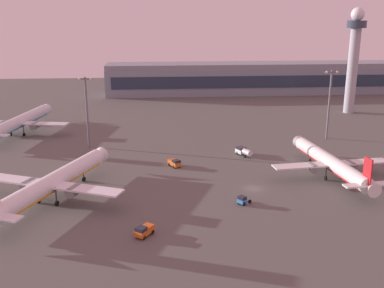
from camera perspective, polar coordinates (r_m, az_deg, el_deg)
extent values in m
plane|color=#56544F|center=(113.55, 7.79, -5.60)|extent=(416.00, 416.00, 0.00)
cube|color=gray|center=(251.21, 8.14, 8.01)|extent=(161.94, 22.00, 14.00)
cube|color=#263347|center=(240.31, 8.72, 7.79)|extent=(155.47, 0.40, 6.16)
cube|color=gray|center=(250.21, 8.22, 9.87)|extent=(161.94, 19.80, 2.40)
cylinder|color=#A8A8B2|center=(207.77, 19.62, 8.67)|extent=(4.40, 4.40, 36.23)
cylinder|color=#2D3847|center=(206.46, 20.15, 14.06)|extent=(8.00, 8.00, 3.00)
sphere|color=silver|center=(206.42, 20.26, 15.17)|extent=(5.60, 5.60, 5.60)
cylinder|color=white|center=(108.98, -17.15, -4.59)|extent=(19.25, 38.36, 4.20)
cone|color=white|center=(125.82, -11.65, -1.42)|extent=(4.71, 3.99, 3.99)
cube|color=white|center=(108.23, -17.47, -4.89)|extent=(34.36, 17.75, 0.39)
cylinder|color=slate|center=(112.02, -19.99, -4.84)|extent=(3.78, 4.61, 2.43)
cylinder|color=slate|center=(105.21, -14.72, -5.73)|extent=(3.78, 4.61, 2.43)
cube|color=orange|center=(109.38, -17.10, -5.16)|extent=(17.63, 35.26, 0.40)
cylinder|color=#333338|center=(119.55, -13.60, -3.48)|extent=(0.31, 0.31, 3.93)
cylinder|color=black|center=(120.20, -13.54, -4.36)|extent=(0.88, 1.29, 1.22)
cylinder|color=#333338|center=(109.00, -18.95, -5.86)|extent=(0.31, 0.31, 3.93)
cylinder|color=black|center=(109.72, -18.85, -6.81)|extent=(0.88, 1.29, 1.22)
cylinder|color=#333338|center=(106.25, -16.83, -6.24)|extent=(0.31, 0.31, 3.93)
cylinder|color=black|center=(106.99, -16.74, -7.22)|extent=(0.88, 1.29, 1.22)
cylinder|color=silver|center=(124.78, 17.07, -2.17)|extent=(7.82, 36.19, 3.80)
cone|color=silver|center=(141.20, 13.49, 0.20)|extent=(3.86, 2.79, 3.61)
cone|color=silver|center=(109.11, 21.77, -5.27)|extent=(3.71, 3.17, 3.42)
cube|color=silver|center=(124.00, 17.27, -2.40)|extent=(32.24, 7.57, 0.35)
cube|color=silver|center=(110.52, 21.26, -4.83)|extent=(11.20, 3.62, 0.35)
cube|color=red|center=(109.76, 21.34, -3.29)|extent=(0.66, 3.21, 6.50)
cylinder|color=slate|center=(121.77, 14.96, -2.90)|extent=(2.59, 3.82, 2.20)
cylinder|color=slate|center=(126.86, 19.44, -2.52)|extent=(2.59, 3.82, 2.20)
cube|color=red|center=(125.10, 17.03, -2.63)|extent=(7.12, 33.29, 0.36)
cylinder|color=#333338|center=(135.05, 14.77, -1.40)|extent=(0.28, 0.28, 3.55)
cylinder|color=black|center=(135.58, 14.71, -2.12)|extent=(0.52, 1.14, 1.10)
cylinder|color=#333338|center=(122.24, 16.63, -3.39)|extent=(0.28, 0.28, 3.55)
cylinder|color=black|center=(122.83, 16.56, -4.17)|extent=(0.52, 1.14, 1.10)
cylinder|color=#333338|center=(124.29, 18.43, -3.23)|extent=(0.28, 0.28, 3.55)
cylinder|color=black|center=(124.87, 18.36, -4.00)|extent=(0.52, 1.14, 1.10)
cylinder|color=silver|center=(173.36, -20.95, 2.68)|extent=(12.13, 40.62, 4.28)
cone|color=silver|center=(192.30, -18.03, 4.19)|extent=(4.52, 3.45, 4.07)
cube|color=silver|center=(172.44, -21.11, 2.52)|extent=(36.24, 11.47, 0.39)
cylinder|color=slate|center=(175.57, -22.88, 2.29)|extent=(3.22, 4.46, 2.48)
cylinder|color=slate|center=(169.83, -19.23, 2.23)|extent=(3.22, 4.46, 2.48)
cube|color=#1984B2|center=(173.61, -20.91, 2.30)|extent=(11.08, 37.35, 0.41)
cylinder|color=#333338|center=(185.06, -19.07, 3.02)|extent=(0.32, 0.32, 4.00)
cylinder|color=black|center=(185.50, -19.02, 2.42)|extent=(0.68, 1.30, 1.24)
cylinder|color=#333338|center=(172.56, -22.04, 1.82)|extent=(0.32, 0.32, 4.00)
cylinder|color=black|center=(173.02, -21.97, 1.18)|extent=(0.68, 1.30, 1.24)
cylinder|color=#333338|center=(170.24, -20.57, 1.79)|extent=(0.32, 0.32, 4.00)
cylinder|color=black|center=(170.71, -20.51, 1.14)|extent=(0.68, 1.30, 1.24)
cube|color=white|center=(139.92, 6.23, -0.88)|extent=(3.46, 3.74, 1.20)
cube|color=#1E232D|center=(139.65, 6.24, -0.51)|extent=(3.13, 3.33, 0.70)
cylinder|color=silver|center=(137.74, 6.89, -1.01)|extent=(3.44, 4.57, 1.80)
cylinder|color=black|center=(139.83, 5.77, -1.14)|extent=(0.66, 0.94, 0.90)
cylinder|color=black|center=(141.02, 6.47, -1.01)|extent=(0.66, 0.94, 0.90)
cylinder|color=black|center=(136.88, 6.71, -1.55)|extent=(0.66, 0.94, 0.90)
cylinder|color=black|center=(138.10, 7.41, -1.42)|extent=(0.66, 0.94, 0.90)
cube|color=#D85919|center=(89.20, -6.44, -11.17)|extent=(2.86, 2.88, 1.10)
cube|color=#1E232D|center=(88.79, -6.46, -10.65)|extent=(2.58, 2.58, 0.70)
cube|color=#D85919|center=(90.45, -5.69, -10.63)|extent=(2.97, 3.07, 1.40)
cylinder|color=black|center=(88.78, -6.11, -11.70)|extent=(0.78, 0.90, 0.90)
cylinder|color=black|center=(89.73, -6.98, -11.41)|extent=(0.78, 0.90, 0.90)
cylinder|color=black|center=(90.66, -5.05, -11.04)|extent=(0.78, 0.90, 0.90)
cylinder|color=black|center=(91.59, -5.91, -10.77)|extent=(0.78, 0.90, 0.90)
cube|color=#D85919|center=(127.25, -2.00, -2.56)|extent=(2.79, 2.82, 1.10)
cube|color=#1E232D|center=(126.96, -2.00, -2.18)|extent=(2.52, 2.53, 0.70)
cube|color=#D85919|center=(128.71, -2.46, -2.28)|extent=(2.87, 3.04, 1.40)
cylinder|color=black|center=(127.63, -1.60, -2.76)|extent=(0.71, 0.93, 0.90)
cylinder|color=black|center=(126.76, -2.25, -2.90)|extent=(0.71, 0.93, 0.90)
cylinder|color=black|center=(129.77, -2.26, -2.45)|extent=(0.71, 0.93, 0.90)
cylinder|color=black|center=(128.91, -2.89, -2.58)|extent=(0.71, 0.93, 0.90)
cube|color=#3372BF|center=(103.71, 6.35, -7.18)|extent=(2.37, 2.40, 0.90)
cube|color=#1E232D|center=(103.39, 6.37, -6.77)|extent=(2.13, 2.17, 0.70)
cylinder|color=black|center=(103.28, 6.58, -7.56)|extent=(0.90, 0.79, 0.90)
cylinder|color=black|center=(104.18, 5.95, -7.32)|extent=(0.90, 0.79, 0.90)
cylinder|color=black|center=(104.71, 7.33, -7.25)|extent=(0.90, 0.79, 0.90)
cylinder|color=black|center=(105.60, 6.71, -7.01)|extent=(0.90, 0.79, 0.90)
cylinder|color=slate|center=(147.88, -13.14, 3.87)|extent=(0.70, 0.70, 22.89)
cube|color=slate|center=(146.04, -13.41, 8.03)|extent=(4.80, 0.40, 0.40)
sphere|color=#F9EAB2|center=(146.33, -14.12, 8.00)|extent=(0.90, 0.90, 0.90)
sphere|color=#F9EAB2|center=(145.78, -12.71, 8.06)|extent=(0.90, 0.90, 0.90)
cylinder|color=slate|center=(161.36, 16.97, 4.73)|extent=(0.70, 0.70, 23.64)
cube|color=slate|center=(159.66, 17.30, 8.68)|extent=(4.80, 0.40, 0.40)
sphere|color=#F9EAB2|center=(159.01, 16.69, 8.70)|extent=(0.90, 0.90, 0.90)
sphere|color=#F9EAB2|center=(160.33, 17.90, 8.65)|extent=(0.90, 0.90, 0.90)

